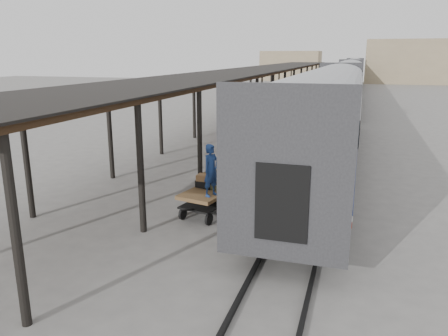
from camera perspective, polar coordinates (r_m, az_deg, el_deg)
ground at (r=14.92m, az=-2.24°, el=-6.01°), size 160.00×160.00×0.00m
train at (r=47.04m, az=15.73°, el=10.94°), size 3.45×76.01×4.01m
canopy at (r=38.05m, az=5.12°, el=12.65°), size 4.90×64.30×4.15m
rails at (r=47.46m, az=15.53°, el=7.78°), size 1.54×150.00×0.12m
building_far at (r=91.64m, az=23.73°, el=12.61°), size 18.00×10.00×8.00m
building_left at (r=96.31m, az=8.75°, el=13.08°), size 12.00×8.00×6.00m
baggage_cart at (r=14.77m, az=-1.74°, el=-3.57°), size 1.73×2.61×0.86m
suitcase_stack at (r=14.98m, az=-1.21°, el=-1.65°), size 1.40×1.20×0.57m
luggage_tug at (r=29.20m, az=1.61°, el=5.36°), size 1.20×1.58×1.25m
porter at (r=13.80m, az=-1.67°, el=-0.31°), size 0.63×0.73×1.68m
pedestrian at (r=29.38m, az=1.00°, el=5.94°), size 1.04×0.59×1.67m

